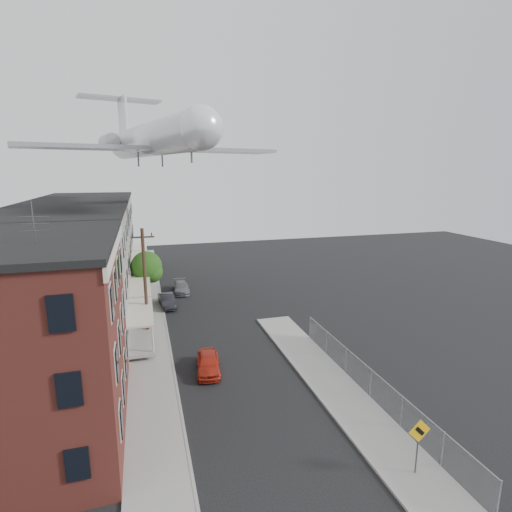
{
  "coord_description": "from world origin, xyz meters",
  "views": [
    {
      "loc": [
        -5.52,
        -13.9,
        13.38
      ],
      "look_at": [
        0.98,
        8.82,
        8.31
      ],
      "focal_mm": 28.0,
      "sensor_mm": 36.0,
      "label": 1
    }
  ],
  "objects_px": {
    "airplane": "(150,139)",
    "utility_pole": "(145,282)",
    "car_near": "(208,363)",
    "car_mid": "(167,301)",
    "warning_sign": "(419,438)",
    "car_far": "(181,287)",
    "street_tree": "(148,268)"
  },
  "relations": [
    {
      "from": "utility_pole",
      "to": "car_far",
      "type": "bearing_deg",
      "value": 71.87
    },
    {
      "from": "airplane",
      "to": "car_mid",
      "type": "bearing_deg",
      "value": -14.18
    },
    {
      "from": "utility_pole",
      "to": "airplane",
      "type": "height_order",
      "value": "airplane"
    },
    {
      "from": "utility_pole",
      "to": "street_tree",
      "type": "height_order",
      "value": "utility_pole"
    },
    {
      "from": "warning_sign",
      "to": "car_near",
      "type": "height_order",
      "value": "warning_sign"
    },
    {
      "from": "warning_sign",
      "to": "car_far",
      "type": "height_order",
      "value": "warning_sign"
    },
    {
      "from": "car_near",
      "to": "airplane",
      "type": "distance_m",
      "value": 21.37
    },
    {
      "from": "utility_pole",
      "to": "car_near",
      "type": "xyz_separation_m",
      "value": [
        3.8,
        -7.12,
        -4.02
      ]
    },
    {
      "from": "car_near",
      "to": "utility_pole",
      "type": "bearing_deg",
      "value": 125.06
    },
    {
      "from": "warning_sign",
      "to": "street_tree",
      "type": "bearing_deg",
      "value": 110.58
    },
    {
      "from": "utility_pole",
      "to": "airplane",
      "type": "bearing_deg",
      "value": 80.52
    },
    {
      "from": "warning_sign",
      "to": "car_far",
      "type": "distance_m",
      "value": 31.54
    },
    {
      "from": "car_mid",
      "to": "warning_sign",
      "type": "bearing_deg",
      "value": -76.14
    },
    {
      "from": "car_near",
      "to": "car_far",
      "type": "distance_m",
      "value": 18.73
    },
    {
      "from": "car_far",
      "to": "street_tree",
      "type": "bearing_deg",
      "value": -153.27
    },
    {
      "from": "car_near",
      "to": "car_mid",
      "type": "height_order",
      "value": "car_near"
    },
    {
      "from": "airplane",
      "to": "warning_sign",
      "type": "bearing_deg",
      "value": -69.24
    },
    {
      "from": "airplane",
      "to": "utility_pole",
      "type": "bearing_deg",
      "value": -99.48
    },
    {
      "from": "utility_pole",
      "to": "car_far",
      "type": "height_order",
      "value": "utility_pole"
    },
    {
      "from": "car_near",
      "to": "warning_sign",
      "type": "bearing_deg",
      "value": -51.18
    },
    {
      "from": "car_near",
      "to": "car_mid",
      "type": "distance_m",
      "value": 14.34
    },
    {
      "from": "street_tree",
      "to": "car_mid",
      "type": "bearing_deg",
      "value": -59.29
    },
    {
      "from": "utility_pole",
      "to": "airplane",
      "type": "distance_m",
      "value": 13.71
    },
    {
      "from": "utility_pole",
      "to": "car_near",
      "type": "relative_size",
      "value": 2.35
    },
    {
      "from": "car_mid",
      "to": "airplane",
      "type": "distance_m",
      "value": 15.58
    },
    {
      "from": "warning_sign",
      "to": "utility_pole",
      "type": "distance_m",
      "value": 22.25
    },
    {
      "from": "street_tree",
      "to": "car_near",
      "type": "relative_size",
      "value": 1.36
    },
    {
      "from": "car_far",
      "to": "airplane",
      "type": "bearing_deg",
      "value": -120.09
    },
    {
      "from": "utility_pole",
      "to": "street_tree",
      "type": "bearing_deg",
      "value": 88.11
    },
    {
      "from": "street_tree",
      "to": "car_far",
      "type": "bearing_deg",
      "value": 25.88
    },
    {
      "from": "warning_sign",
      "to": "airplane",
      "type": "relative_size",
      "value": 0.11
    },
    {
      "from": "warning_sign",
      "to": "car_far",
      "type": "xyz_separation_m",
      "value": [
        -7.4,
        30.63,
        -1.28
      ]
    }
  ]
}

